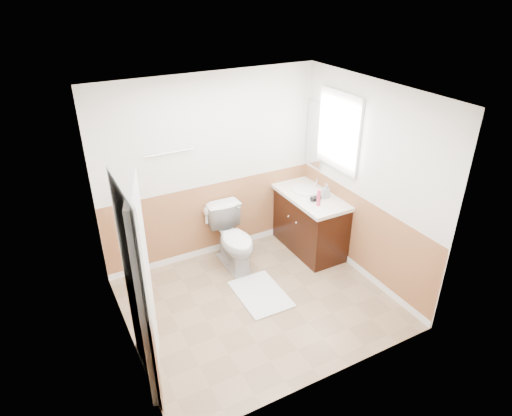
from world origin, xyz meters
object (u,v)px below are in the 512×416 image
toilet (234,239)px  lotion_bottle (319,198)px  vanity_cabinet (310,224)px  soap_dispenser (326,191)px  bath_mat (261,294)px

toilet → lotion_bottle: 1.23m
vanity_cabinet → soap_dispenser: soap_dispenser is taller
bath_mat → lotion_bottle: 1.43m
toilet → bath_mat: toilet is taller
soap_dispenser → vanity_cabinet: bearing=131.0°
bath_mat → vanity_cabinet: (1.12, 0.60, 0.39)m
bath_mat → vanity_cabinet: size_ratio=0.73×
vanity_cabinet → lotion_bottle: size_ratio=5.00×
lotion_bottle → vanity_cabinet: bearing=70.8°
toilet → soap_dispenser: soap_dispenser is taller
toilet → lotion_bottle: bearing=-21.6°
toilet → vanity_cabinet: toilet is taller
bath_mat → toilet: bearing=90.0°
toilet → vanity_cabinet: bearing=-6.0°
toilet → bath_mat: (0.00, -0.74, -0.40)m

